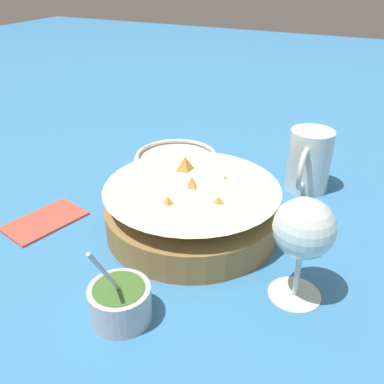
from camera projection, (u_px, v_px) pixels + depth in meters
name	position (u px, v px, depth m)	size (l,w,h in m)	color
ground_plane	(180.00, 236.00, 0.66)	(4.00, 4.00, 0.00)	teal
food_basket	(193.00, 210.00, 0.66)	(0.27, 0.27, 0.10)	olive
sauce_cup	(120.00, 301.00, 0.50)	(0.08, 0.07, 0.12)	#B7B7BC
wine_glass	(304.00, 232.00, 0.50)	(0.07, 0.07, 0.14)	silver
beer_mug	(308.00, 163.00, 0.77)	(0.12, 0.08, 0.11)	silver
side_plate	(176.00, 157.00, 0.90)	(0.18, 0.18, 0.01)	silver
napkin	(45.00, 220.00, 0.70)	(0.14, 0.10, 0.01)	#DB4C3D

